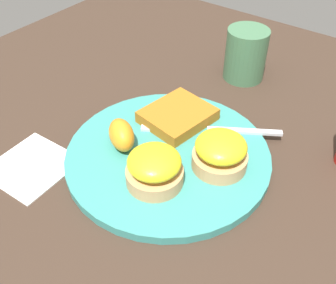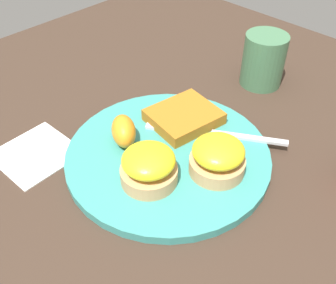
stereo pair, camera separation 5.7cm
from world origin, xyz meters
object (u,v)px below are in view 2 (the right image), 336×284
fork (206,132)px  cup (264,60)px  orange_wedge (124,131)px  hashbrown_patty (184,117)px  sandwich_benedict_right (218,157)px  sandwich_benedict_left (149,167)px

fork → cup: cup is taller
cup → orange_wedge: bearing=172.1°
hashbrown_patty → cup: 0.21m
sandwich_benedict_right → fork: size_ratio=0.40×
sandwich_benedict_right → orange_wedge: 0.15m
fork → cup: 0.21m
orange_wedge → cup: bearing=-7.9°
sandwich_benedict_left → fork: sandwich_benedict_left is taller
cup → sandwich_benedict_left: bearing=-172.8°
hashbrown_patty → orange_wedge: (-0.10, 0.03, 0.01)m
sandwich_benedict_left → cup: (0.34, 0.04, 0.01)m
sandwich_benedict_left → sandwich_benedict_right: bearing=-35.0°
hashbrown_patty → cup: size_ratio=0.96×
cup → fork: bearing=-170.7°
sandwich_benedict_left → orange_wedge: (0.03, 0.08, -0.00)m
hashbrown_patty → cup: cup is taller
sandwich_benedict_right → fork: 0.09m
orange_wedge → hashbrown_patty: bearing=-17.1°
fork → cup: size_ratio=1.82×
fork → cup: (0.20, 0.03, 0.03)m
sandwich_benedict_right → cup: 0.27m
sandwich_benedict_left → fork: bearing=3.9°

